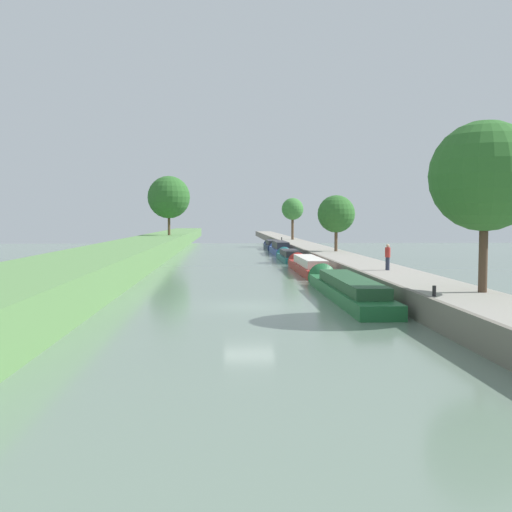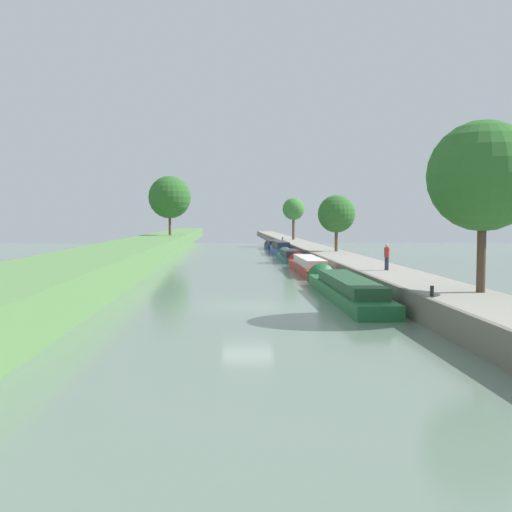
{
  "view_description": "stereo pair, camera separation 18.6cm",
  "coord_description": "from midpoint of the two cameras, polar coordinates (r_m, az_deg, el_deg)",
  "views": [
    {
      "loc": [
        -1.24,
        -30.31,
        4.38
      ],
      "look_at": [
        1.65,
        25.24,
        1.0
      ],
      "focal_mm": 42.82,
      "sensor_mm": 36.0,
      "label": 1
    },
    {
      "loc": [
        -1.05,
        -30.32,
        4.38
      ],
      "look_at": [
        1.65,
        25.24,
        1.0
      ],
      "focal_mm": 42.82,
      "sensor_mm": 36.0,
      "label": 2
    }
  ],
  "objects": [
    {
      "name": "tree_rightbank_midnear",
      "position": [
        61.7,
        7.61,
        3.91
      ],
      "size": [
        3.75,
        3.75,
        5.62
      ],
      "color": "brown",
      "rests_on": "right_towpath"
    },
    {
      "name": "narrowboat_blue",
      "position": [
        76.97,
        2.33,
        0.7
      ],
      "size": [
        1.81,
        12.58,
        2.09
      ],
      "color": "#283D93",
      "rests_on": "ground_plane"
    },
    {
      "name": "mooring_bollard_far",
      "position": [
        93.4,
        2.55,
        1.63
      ],
      "size": [
        0.16,
        0.16,
        0.45
      ],
      "color": "black",
      "rests_on": "right_towpath"
    },
    {
      "name": "right_towpath",
      "position": [
        32.23,
        15.85,
        -3.44
      ],
      "size": [
        3.8,
        260.0,
        1.15
      ],
      "color": "gray",
      "rests_on": "ground_plane"
    },
    {
      "name": "narrowboat_red",
      "position": [
        50.66,
        4.91,
        -0.89
      ],
      "size": [
        1.91,
        14.05,
        1.88
      ],
      "color": "maroon",
      "rests_on": "ground_plane"
    },
    {
      "name": "narrowboat_teal",
      "position": [
        64.7,
        3.21,
        -0.0
      ],
      "size": [
        1.93,
        11.0,
        1.84
      ],
      "color": "#195B60",
      "rests_on": "ground_plane"
    },
    {
      "name": "left_grassy_bank",
      "position": [
        31.91,
        -19.89,
        -2.84
      ],
      "size": [
        6.59,
        260.0,
        1.97
      ],
      "color": "#5B894C",
      "rests_on": "ground_plane"
    },
    {
      "name": "tree_leftbank_downstream",
      "position": [
        91.93,
        -8.01,
        5.46
      ],
      "size": [
        6.3,
        6.3,
        8.8
      ],
      "color": "brown",
      "rests_on": "left_grassy_bank"
    },
    {
      "name": "stone_quay",
      "position": [
        31.64,
        12.38,
        -3.47
      ],
      "size": [
        0.25,
        260.0,
        1.2
      ],
      "color": "#6B665B",
      "rests_on": "ground_plane"
    },
    {
      "name": "narrowboat_navy",
      "position": [
        89.27,
        1.64,
        1.0
      ],
      "size": [
        2.03,
        10.41,
        1.96
      ],
      "color": "#141E42",
      "rests_on": "ground_plane"
    },
    {
      "name": "tree_rightbank_midfar",
      "position": [
        96.15,
        3.57,
        4.38
      ],
      "size": [
        3.45,
        3.45,
        6.53
      ],
      "color": "brown",
      "rests_on": "right_towpath"
    },
    {
      "name": "tree_rightbank_near",
      "position": [
        28.67,
        20.62,
        6.98
      ],
      "size": [
        4.85,
        4.85,
        7.54
      ],
      "color": "#4C3828",
      "rests_on": "right_towpath"
    },
    {
      "name": "ground_plane",
      "position": [
        30.65,
        -0.62,
        -4.74
      ],
      "size": [
        160.0,
        160.0,
        0.0
      ],
      "primitive_type": "plane",
      "color": "slate"
    },
    {
      "name": "mooring_bollard_near",
      "position": [
        26.59,
        16.31,
        -3.16
      ],
      "size": [
        0.16,
        0.16,
        0.45
      ],
      "color": "black",
      "rests_on": "right_towpath"
    },
    {
      "name": "narrowboat_green",
      "position": [
        34.62,
        8.32,
        -2.96
      ],
      "size": [
        2.07,
        16.39,
        1.97
      ],
      "color": "#1E6033",
      "rests_on": "ground_plane"
    },
    {
      "name": "person_walking",
      "position": [
        39.42,
        12.26,
        -0.04
      ],
      "size": [
        0.34,
        0.34,
        1.66
      ],
      "color": "#282D42",
      "rests_on": "right_towpath"
    }
  ]
}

